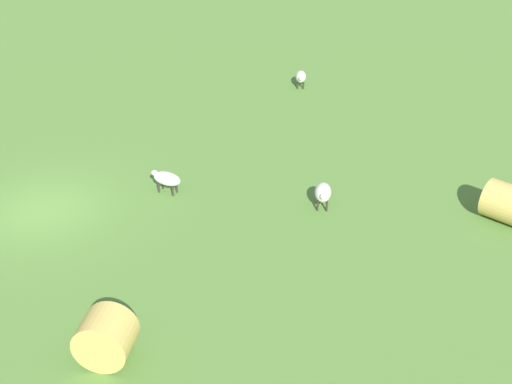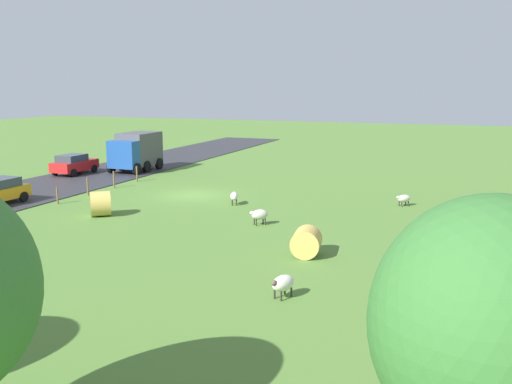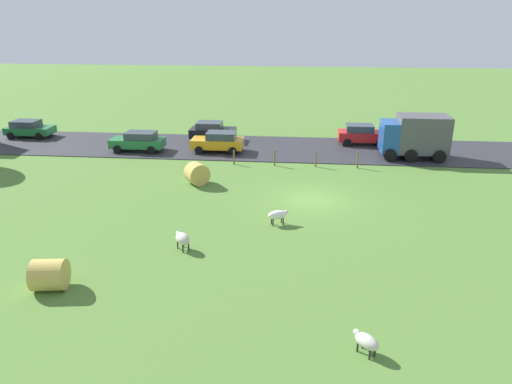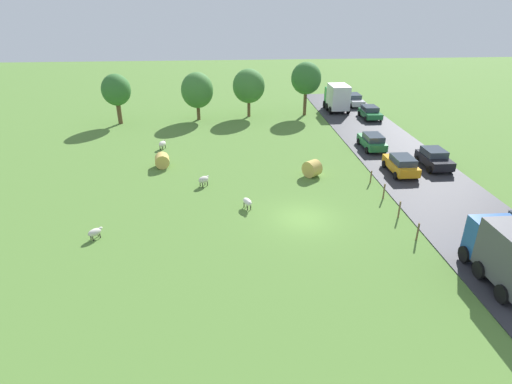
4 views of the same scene
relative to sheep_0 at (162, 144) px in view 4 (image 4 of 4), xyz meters
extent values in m
plane|color=#517A33|center=(11.62, -15.63, -0.54)|extent=(160.00, 160.00, 0.00)
cube|color=#2D2D33|center=(23.06, -15.63, -0.51)|extent=(8.00, 80.00, 0.06)
ellipsoid|color=silver|center=(-0.01, -0.01, 0.00)|extent=(0.89, 1.13, 0.56)
ellipsoid|color=brown|center=(0.17, 0.42, 0.13)|extent=(0.27, 0.31, 0.20)
cylinder|color=#2D2823|center=(-0.04, 0.30, -0.37)|extent=(0.07, 0.07, 0.33)
cylinder|color=#2D2823|center=(0.24, 0.18, -0.37)|extent=(0.07, 0.07, 0.33)
cylinder|color=#2D2823|center=(-0.25, -0.21, -0.37)|extent=(0.07, 0.07, 0.33)
cylinder|color=#2D2823|center=(0.03, -0.32, -0.37)|extent=(0.07, 0.07, 0.33)
ellipsoid|color=beige|center=(-2.17, -17.21, -0.06)|extent=(0.98, 0.97, 0.47)
ellipsoid|color=silver|center=(-1.86, -16.91, 0.05)|extent=(0.31, 0.31, 0.20)
cylinder|color=#2D2823|center=(-2.08, -16.95, -0.39)|extent=(0.07, 0.07, 0.30)
cylinder|color=#2D2823|center=(-1.90, -17.13, -0.39)|extent=(0.07, 0.07, 0.30)
cylinder|color=#2D2823|center=(-2.44, -17.30, -0.39)|extent=(0.07, 0.07, 0.30)
cylinder|color=#2D2823|center=(-2.26, -17.48, -0.39)|extent=(0.07, 0.07, 0.30)
ellipsoid|color=white|center=(7.81, -13.77, 0.01)|extent=(0.84, 1.14, 0.47)
ellipsoid|color=silver|center=(8.00, -14.22, 0.11)|extent=(0.27, 0.31, 0.20)
cylinder|color=#2D2823|center=(8.04, -13.98, -0.35)|extent=(0.07, 0.07, 0.37)
cylinder|color=#2D2823|center=(7.80, -14.08, -0.35)|extent=(0.07, 0.07, 0.37)
cylinder|color=#2D2823|center=(7.82, -13.45, -0.35)|extent=(0.07, 0.07, 0.37)
cylinder|color=#2D2823|center=(7.58, -13.55, -0.35)|extent=(0.07, 0.07, 0.37)
ellipsoid|color=beige|center=(4.48, -9.51, 0.03)|extent=(1.06, 1.03, 0.55)
ellipsoid|color=silver|center=(4.81, -9.22, 0.16)|extent=(0.31, 0.31, 0.20)
cylinder|color=#2D2823|center=(4.57, -9.23, -0.36)|extent=(0.07, 0.07, 0.36)
cylinder|color=#2D2823|center=(4.77, -9.45, -0.36)|extent=(0.07, 0.07, 0.36)
cylinder|color=#2D2823|center=(4.19, -9.57, -0.36)|extent=(0.07, 0.07, 0.36)
cylinder|color=#2D2823|center=(4.39, -9.80, -0.36)|extent=(0.07, 0.07, 0.36)
cylinder|color=tan|center=(0.60, -5.03, 0.10)|extent=(1.44, 1.46, 1.27)
cylinder|color=tan|center=(13.72, -8.20, 0.18)|extent=(1.74, 1.80, 1.43)
cylinder|color=brown|center=(3.16, 10.90, 0.49)|extent=(0.43, 0.43, 2.05)
ellipsoid|color=#3D7533|center=(3.16, 10.90, 3.14)|extent=(3.92, 3.92, 4.33)
cylinder|color=brown|center=(16.85, 12.07, 1.07)|extent=(0.41, 0.41, 3.21)
ellipsoid|color=#336B2D|center=(16.85, 12.07, 4.18)|extent=(3.79, 3.79, 4.01)
cylinder|color=brown|center=(9.56, 11.96, 0.61)|extent=(0.39, 0.39, 2.29)
ellipsoid|color=#3D7533|center=(9.56, 11.96, 3.34)|extent=(4.03, 4.03, 4.23)
cylinder|color=brown|center=(-6.28, 9.82, 0.82)|extent=(0.53, 0.53, 2.71)
ellipsoid|color=#336B2D|center=(-6.28, 9.82, 3.56)|extent=(3.39, 3.39, 3.70)
cylinder|color=brown|center=(18.32, -18.99, 0.07)|extent=(0.12, 0.12, 1.22)
cylinder|color=brown|center=(18.32, -15.98, 0.08)|extent=(0.12, 0.12, 1.24)
cylinder|color=brown|center=(18.32, -12.97, 0.08)|extent=(0.12, 0.12, 1.23)
cylinder|color=brown|center=(18.32, -9.97, 0.00)|extent=(0.12, 0.12, 1.07)
cube|color=#197F33|center=(21.47, 15.43, 1.15)|extent=(2.37, 1.20, 2.30)
cube|color=silver|center=(21.47, 13.09, 1.53)|extent=(2.37, 3.48, 3.06)
cylinder|color=black|center=(20.29, 15.43, 0.00)|extent=(0.30, 0.96, 0.96)
cylinder|color=black|center=(22.65, 15.43, 0.00)|extent=(0.30, 0.96, 0.96)
cylinder|color=black|center=(20.29, 13.96, 0.00)|extent=(0.30, 0.96, 0.96)
cylinder|color=black|center=(22.65, 13.96, 0.00)|extent=(0.30, 0.96, 0.96)
cylinder|color=black|center=(20.29, 12.05, 0.00)|extent=(0.30, 0.96, 0.96)
cylinder|color=black|center=(22.65, 12.05, 0.00)|extent=(0.30, 0.96, 0.96)
cube|color=#1E4C99|center=(21.26, -21.56, 1.15)|extent=(2.50, 1.20, 2.30)
cylinder|color=black|center=(20.01, -21.56, 0.00)|extent=(0.30, 0.96, 0.96)
cylinder|color=black|center=(22.51, -21.56, 0.00)|extent=(0.30, 0.96, 0.96)
cylinder|color=black|center=(20.01, -23.09, 0.00)|extent=(0.30, 0.96, 0.96)
cylinder|color=black|center=(20.01, -25.14, 0.00)|extent=(0.30, 0.96, 0.96)
cube|color=orange|center=(21.55, -8.18, 0.20)|extent=(1.86, 4.12, 0.72)
cube|color=#333D47|center=(21.55, -8.49, 0.85)|extent=(1.64, 2.27, 0.56)
cylinder|color=black|center=(20.62, -6.84, -0.16)|extent=(0.22, 0.64, 0.64)
cylinder|color=black|center=(22.48, -6.84, -0.16)|extent=(0.22, 0.64, 0.64)
cylinder|color=black|center=(20.62, -9.52, -0.16)|extent=(0.22, 0.64, 0.64)
cylinder|color=black|center=(22.48, -9.52, -0.16)|extent=(0.22, 0.64, 0.64)
cube|color=#237238|center=(24.74, 9.48, 0.16)|extent=(1.94, 4.06, 0.63)
cube|color=#333D47|center=(24.74, 9.79, 0.75)|extent=(1.71, 2.23, 0.56)
cylinder|color=black|center=(25.71, 8.17, -0.16)|extent=(0.22, 0.64, 0.64)
cylinder|color=black|center=(23.76, 8.17, -0.16)|extent=(0.22, 0.64, 0.64)
cylinder|color=black|center=(25.71, 10.80, -0.16)|extent=(0.22, 0.64, 0.64)
cylinder|color=black|center=(23.76, 10.80, -0.16)|extent=(0.22, 0.64, 0.64)
cube|color=black|center=(25.08, -7.16, 0.22)|extent=(1.96, 3.93, 0.76)
cube|color=#333D47|center=(25.08, -6.87, 0.88)|extent=(1.72, 2.16, 0.56)
cylinder|color=black|center=(26.06, -8.44, -0.16)|extent=(0.22, 0.64, 0.64)
cylinder|color=black|center=(24.10, -8.44, -0.16)|extent=(0.22, 0.64, 0.64)
cylinder|color=black|center=(26.06, -5.89, -0.16)|extent=(0.22, 0.64, 0.64)
cylinder|color=black|center=(24.10, -5.89, -0.16)|extent=(0.22, 0.64, 0.64)
cylinder|color=black|center=(24.18, -18.74, -0.16)|extent=(0.22, 0.64, 0.64)
cube|color=#237238|center=(21.17, -1.69, 0.18)|extent=(1.81, 4.25, 0.67)
cube|color=#333D47|center=(21.17, -2.01, 0.80)|extent=(1.60, 2.34, 0.56)
cylinder|color=black|center=(20.26, -0.31, -0.16)|extent=(0.22, 0.64, 0.64)
cylinder|color=black|center=(22.07, -0.31, -0.16)|extent=(0.22, 0.64, 0.64)
cylinder|color=black|center=(20.26, -3.07, -0.16)|extent=(0.22, 0.64, 0.64)
cylinder|color=black|center=(22.07, -3.07, -0.16)|extent=(0.22, 0.64, 0.64)
cube|color=#B7B7BC|center=(24.74, 16.43, 0.19)|extent=(1.78, 4.48, 0.69)
cube|color=#333D47|center=(24.74, 16.76, 0.81)|extent=(1.57, 2.47, 0.56)
cylinder|color=black|center=(25.63, 14.97, -0.16)|extent=(0.22, 0.64, 0.64)
cylinder|color=black|center=(23.85, 14.97, -0.16)|extent=(0.22, 0.64, 0.64)
cylinder|color=black|center=(25.63, 17.88, -0.16)|extent=(0.22, 0.64, 0.64)
cylinder|color=black|center=(23.85, 17.88, -0.16)|extent=(0.22, 0.64, 0.64)
camera|label=1|loc=(20.01, 4.42, 12.80)|focal=51.18mm
camera|label=2|loc=(-5.84, 17.71, 6.81)|focal=39.19mm
camera|label=3|loc=(-15.19, -14.88, 9.82)|focal=33.40mm
camera|label=4|loc=(6.30, -40.83, 13.61)|focal=29.19mm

